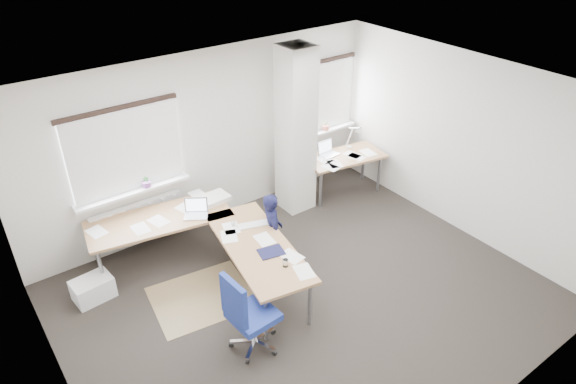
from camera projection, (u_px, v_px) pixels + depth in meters
ground at (306, 298)px, 6.91m from camera, size 6.00×6.00×0.00m
room_shell at (297, 167)px, 6.42m from camera, size 6.04×5.04×2.82m
floor_mat at (202, 297)px, 6.92m from camera, size 1.43×1.26×0.01m
white_crate at (93, 289)px, 6.84m from camera, size 0.54×0.40×0.30m
desk_main at (209, 232)px, 7.03m from camera, size 2.40×2.98×0.96m
desk_side at (344, 158)px, 8.96m from camera, size 1.50×0.93×1.22m
task_chair at (251, 328)px, 6.01m from camera, size 0.62×0.61×1.14m
person at (273, 231)px, 7.21m from camera, size 0.41×0.51×1.20m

